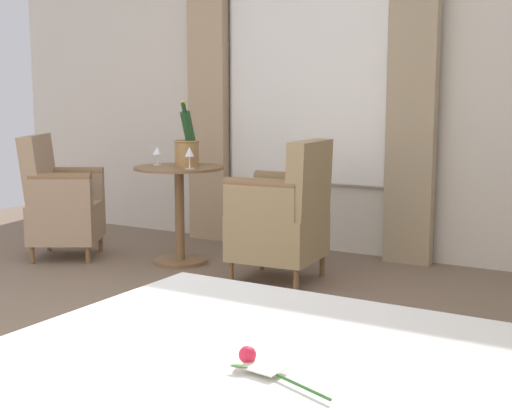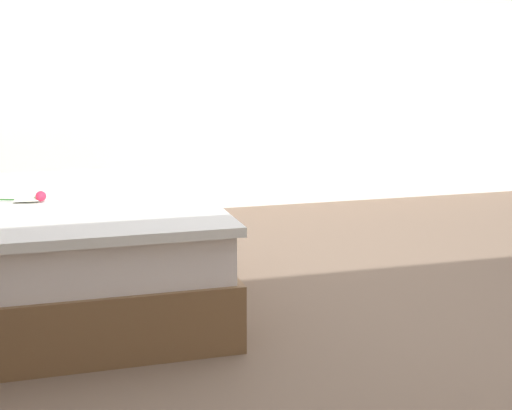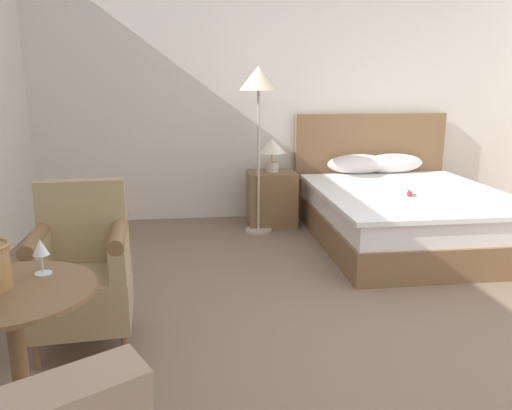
{
  "view_description": "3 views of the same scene",
  "coord_description": "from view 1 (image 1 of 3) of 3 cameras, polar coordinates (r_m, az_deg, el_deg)",
  "views": [
    {
      "loc": [
        2.32,
        2.6,
        1.25
      ],
      "look_at": [
        -0.61,
        0.87,
        0.73
      ],
      "focal_mm": 50.0,
      "sensor_mm": 36.0,
      "label": 1
    },
    {
      "loc": [
        -2.58,
        1.61,
        1.16
      ],
      "look_at": [
        -0.75,
        1.07,
        0.78
      ],
      "focal_mm": 50.0,
      "sensor_mm": 36.0,
      "label": 2
    },
    {
      "loc": [
        -1.17,
        -2.53,
        1.54
      ],
      "look_at": [
        -0.77,
        0.66,
        0.74
      ],
      "focal_mm": 35.0,
      "sensor_mm": 36.0,
      "label": 3
    }
  ],
  "objects": [
    {
      "name": "wine_glass_near_bucket",
      "position": [
        5.44,
        -7.91,
        4.24
      ],
      "size": [
        0.07,
        0.07,
        0.14
      ],
      "color": "white",
      "rests_on": "side_table_round"
    },
    {
      "name": "side_table_round",
      "position": [
        5.35,
        -6.14,
        0.09
      ],
      "size": [
        0.67,
        0.67,
        0.73
      ],
      "color": "brown",
      "rests_on": "ground"
    },
    {
      "name": "wall_window_side",
      "position": [
        5.87,
        4.38,
        10.52
      ],
      "size": [
        0.27,
        6.32,
        2.9
      ],
      "color": "silver",
      "rests_on": "ground"
    },
    {
      "name": "champagne_bucket",
      "position": [
        5.37,
        -5.54,
        4.63
      ],
      "size": [
        0.19,
        0.19,
        0.49
      ],
      "color": "#9D7342",
      "rests_on": "side_table_round"
    },
    {
      "name": "armchair_by_window",
      "position": [
        4.8,
        2.22,
        -0.95
      ],
      "size": [
        0.59,
        0.61,
        0.96
      ],
      "color": "brown",
      "rests_on": "ground"
    },
    {
      "name": "armchair_facing_bed",
      "position": [
        5.73,
        -15.38,
        0.16
      ],
      "size": [
        0.71,
        0.72,
        0.96
      ],
      "color": "brown",
      "rests_on": "ground"
    },
    {
      "name": "ground_plane",
      "position": [
        3.7,
        -16.89,
        -11.41
      ],
      "size": [
        7.7,
        7.7,
        0.0
      ],
      "primitive_type": "plane",
      "color": "#796350"
    },
    {
      "name": "wine_glass_near_edge",
      "position": [
        5.15,
        -5.35,
        4.15
      ],
      "size": [
        0.07,
        0.07,
        0.16
      ],
      "color": "white",
      "rests_on": "side_table_round"
    }
  ]
}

